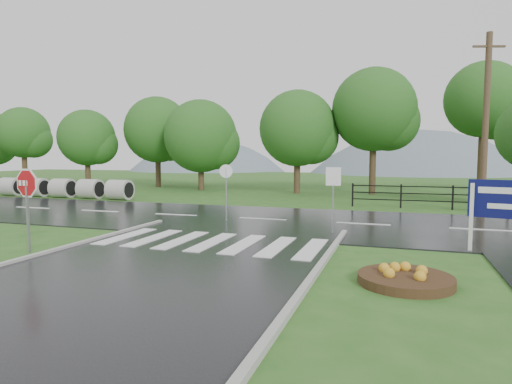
% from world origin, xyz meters
% --- Properties ---
extents(ground, '(120.00, 120.00, 0.00)m').
position_xyz_m(ground, '(0.00, 0.00, 0.00)').
color(ground, '#2B5A1E').
rests_on(ground, ground).
extents(main_road, '(90.00, 8.00, 0.04)m').
position_xyz_m(main_road, '(0.00, 10.00, 0.00)').
color(main_road, black).
rests_on(main_road, ground).
extents(crosswalk, '(6.50, 2.80, 0.02)m').
position_xyz_m(crosswalk, '(0.00, 5.00, 0.06)').
color(crosswalk, silver).
rests_on(crosswalk, ground).
extents(fence_west, '(9.58, 0.08, 1.20)m').
position_xyz_m(fence_west, '(7.75, 16.00, 0.72)').
color(fence_west, black).
rests_on(fence_west, ground).
extents(hills, '(102.00, 48.00, 48.00)m').
position_xyz_m(hills, '(3.49, 65.00, -15.54)').
color(hills, slate).
rests_on(hills, ground).
extents(treeline, '(83.20, 5.20, 10.00)m').
position_xyz_m(treeline, '(1.00, 24.00, 0.00)').
color(treeline, '#21561A').
rests_on(treeline, ground).
extents(culvert_pipes, '(9.70, 1.20, 1.20)m').
position_xyz_m(culvert_pipes, '(-14.73, 15.00, 0.60)').
color(culvert_pipes, '#9E9B93').
rests_on(culvert_pipes, ground).
extents(stop_sign, '(1.08, 0.16, 2.43)m').
position_xyz_m(stop_sign, '(-4.20, 2.35, 1.71)').
color(stop_sign, '#939399').
rests_on(stop_sign, ground).
extents(flower_bed, '(1.91, 1.91, 0.38)m').
position_xyz_m(flower_bed, '(5.41, 2.56, 0.14)').
color(flower_bed, '#332111').
rests_on(flower_bed, ground).
extents(reg_sign_small, '(0.50, 0.06, 2.24)m').
position_xyz_m(reg_sign_small, '(3.18, 7.71, 1.58)').
color(reg_sign_small, '#939399').
rests_on(reg_sign_small, ground).
extents(reg_sign_round, '(0.52, 0.12, 2.28)m').
position_xyz_m(reg_sign_round, '(-1.23, 9.11, 1.44)').
color(reg_sign_round, '#939399').
rests_on(reg_sign_round, ground).
extents(utility_pole_east, '(1.41, 0.52, 8.16)m').
position_xyz_m(utility_pole_east, '(8.95, 15.50, 4.15)').
color(utility_pole_east, '#473523').
rests_on(utility_pole_east, ground).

